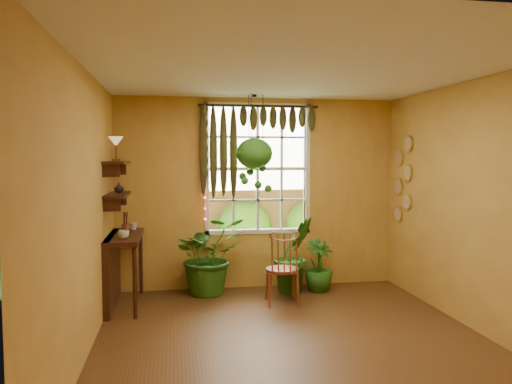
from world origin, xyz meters
The scene contains 23 objects.
floor centered at (0.00, 0.00, 0.00)m, with size 4.50×4.50×0.00m, color #523517.
ceiling centered at (0.00, 0.00, 2.70)m, with size 4.50×4.50×0.00m, color white.
wall_back centered at (0.00, 2.25, 1.35)m, with size 4.00×4.00×0.00m, color gold.
wall_left centered at (-2.00, 0.00, 1.35)m, with size 4.50×4.50×0.00m, color gold.
wall_right centered at (2.00, 0.00, 1.35)m, with size 4.50×4.50×0.00m, color gold.
window centered at (0.00, 2.28, 1.70)m, with size 1.52×0.10×1.86m.
valance_vine centered at (-0.08, 2.16, 2.28)m, with size 1.70×0.12×1.10m.
string_lights centered at (-0.76, 2.19, 1.75)m, with size 0.03×0.03×1.54m, color #FF2633, non-canonical shape.
wall_plates centered at (1.98, 1.79, 1.55)m, with size 0.04×0.32×1.10m, color beige, non-canonical shape.
counter_ledge centered at (-1.91, 1.60, 0.55)m, with size 0.40×1.20×0.90m.
shelf_lower centered at (-1.88, 1.60, 1.40)m, with size 0.25×0.90×0.04m, color #3B1A10.
shelf_upper centered at (-1.88, 1.60, 1.80)m, with size 0.25×0.90×0.04m, color #3B1A10.
backyard centered at (0.24, 6.87, 1.28)m, with size 14.00×10.00×12.00m.
windsor_chair centered at (0.16, 1.34, 0.32)m, with size 0.44×0.47×1.11m.
potted_plant_left centered at (-0.72, 1.98, 0.53)m, with size 0.96×0.83×1.06m, color #194C14.
potted_plant_mid centered at (0.44, 1.86, 0.53)m, with size 0.58×0.47×1.05m, color #194C14.
potted_plant_right centered at (0.79, 1.87, 0.36)m, with size 0.40×0.40×0.72m, color #194C14.
hanging_basket centered at (-0.12, 1.85, 1.89)m, with size 0.49×0.49×1.32m.
cup_a centered at (-1.78, 1.29, 0.95)m, with size 0.13×0.13×0.10m, color silver.
cup_b centered at (-1.72, 2.01, 0.95)m, with size 0.10×0.10×0.09m, color beige.
brush_jar centered at (-1.80, 1.75, 1.03)m, with size 0.09×0.09×0.34m.
shelf_vase centered at (-1.87, 1.73, 1.48)m, with size 0.12×0.12×0.13m, color #B2AD99.
tiffany_lamp centered at (-1.86, 1.39, 2.03)m, with size 0.18×0.18×0.29m.
Camera 1 is at (-1.18, -4.75, 1.87)m, focal length 35.00 mm.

